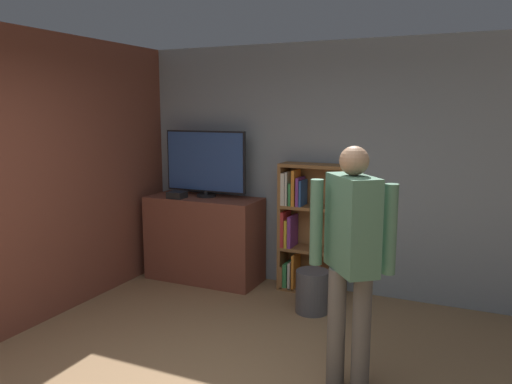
% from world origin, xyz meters
% --- Properties ---
extents(wall_back, '(6.24, 0.06, 2.70)m').
position_xyz_m(wall_back, '(0.00, 2.92, 1.35)').
color(wall_back, gray).
rests_on(wall_back, ground_plane).
extents(wall_side_brick, '(0.06, 4.49, 2.70)m').
position_xyz_m(wall_side_brick, '(-2.15, 1.45, 1.35)').
color(wall_side_brick, brown).
rests_on(wall_side_brick, ground_plane).
extents(tv_ledge, '(1.33, 0.56, 0.98)m').
position_xyz_m(tv_ledge, '(-1.34, 2.58, 0.49)').
color(tv_ledge, brown).
rests_on(tv_ledge, ground_plane).
extents(television, '(1.01, 0.22, 0.76)m').
position_xyz_m(television, '(-1.34, 2.64, 1.38)').
color(television, black).
rests_on(television, tv_ledge).
extents(game_console, '(0.18, 0.17, 0.07)m').
position_xyz_m(game_console, '(-1.59, 2.42, 1.02)').
color(game_console, black).
rests_on(game_console, tv_ledge).
extents(bookshelf, '(0.72, 0.28, 1.41)m').
position_xyz_m(bookshelf, '(-0.14, 2.74, 0.71)').
color(bookshelf, brown).
rests_on(bookshelf, ground_plane).
extents(person, '(0.60, 0.49, 1.75)m').
position_xyz_m(person, '(0.78, 0.97, 1.04)').
color(person, '#56514C').
rests_on(person, ground_plane).
extents(waste_bin, '(0.33, 0.33, 0.42)m').
position_xyz_m(waste_bin, '(0.12, 2.18, 0.21)').
color(waste_bin, '#4C4C51').
rests_on(waste_bin, ground_plane).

